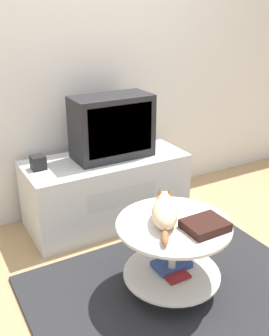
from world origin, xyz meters
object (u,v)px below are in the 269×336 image
tv (112,127)px  speaker (38,162)px  cat (165,211)px  dvd_box (205,225)px

tv → speaker: tv is taller
speaker → cat: (0.45, -1.01, -0.04)m
speaker → cat: speaker is taller
speaker → cat: bearing=-66.1°
dvd_box → cat: bearing=127.6°
dvd_box → cat: cat is taller
cat → speaker: bearing=57.0°
speaker → tv: bearing=-3.7°
tv → cat: bearing=-98.5°
cat → tv: bearing=24.6°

